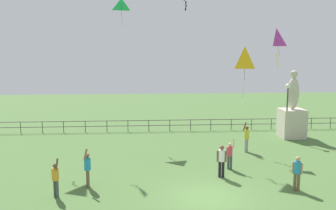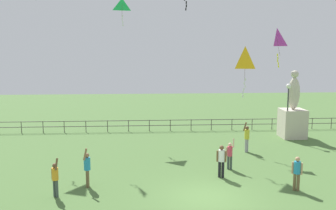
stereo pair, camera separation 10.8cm
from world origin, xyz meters
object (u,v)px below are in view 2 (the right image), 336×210
Objects in this scene: kite_2 at (245,59)px; person_3 at (221,159)px; statue_monument at (293,117)px; person_1 at (87,167)px; kite_5 at (122,5)px; kite_1 at (277,38)px; lamppost at (288,99)px; person_2 at (247,137)px; person_5 at (297,171)px; person_4 at (230,154)px; person_0 at (55,177)px.

person_3 is at bearing -115.05° from kite_2.
kite_2 is (2.63, 5.62, 5.06)m from person_3.
person_1 is (-14.13, -9.55, -0.60)m from statue_monument.
kite_1 is at bearing -5.40° from kite_5.
statue_monument is 11.30m from person_3.
kite_5 is at bearing 174.60° from kite_1.
person_1 is at bearing -146.73° from lamppost.
person_2 is 0.68× the size of kite_1.
person_1 is 17.97m from kite_1.
kite_2 reaches higher than person_5.
kite_5 is at bearing 117.75° from person_3.
person_2 is 0.97× the size of kite_5.
lamppost reaches higher than person_3.
person_1 is 12.58m from kite_2.
statue_monument is 9.83m from person_4.
person_3 is 13.15m from kite_1.
person_1 is 0.67× the size of kite_1.
lamppost is 2.43× the size of person_3.
person_3 is at bearing -130.25° from statue_monument.
lamppost reaches higher than person_4.
statue_monument is at bearing 32.66° from kite_2.
person_0 reaches higher than person_4.
person_5 is at bearing -53.71° from person_4.
person_5 is 18.03m from kite_5.
person_0 is at bearing -100.88° from kite_5.
kite_1 is (3.47, 4.88, 6.50)m from person_2.
person_4 is (8.87, 3.41, -0.04)m from person_0.
person_0 is 0.90× the size of kite_5.
person_0 is at bearing -140.57° from kite_1.
kite_2 is at bearing -31.73° from kite_5.
kite_5 is (2.47, 12.85, 9.10)m from person_0.
kite_5 reaches higher than person_0.
kite_1 is 1.44× the size of kite_5.
person_0 is (-14.68, -9.96, -2.14)m from lamppost.
kite_1 reaches higher than person_0.
kite_5 reaches higher than person_5.
statue_monument is at bearing 46.04° from lamppost.
statue_monument is 15.59m from kite_5.
kite_1 reaches higher than statue_monument.
kite_1 reaches higher than lamppost.
person_5 is (-4.07, -10.67, -0.65)m from statue_monument.
statue_monument is 2.54× the size of person_1.
person_4 is 6.98m from kite_2.
person_3 is at bearing 147.45° from person_5.
person_2 is (-3.89, -3.11, -2.06)m from lamppost.
person_5 is 0.56× the size of kite_1.
person_1 is 1.12× the size of person_4.
person_2 is at bearing 60.57° from person_3.
statue_monument is 11.43m from person_5.
person_5 is (3.22, -2.06, -0.04)m from person_3.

